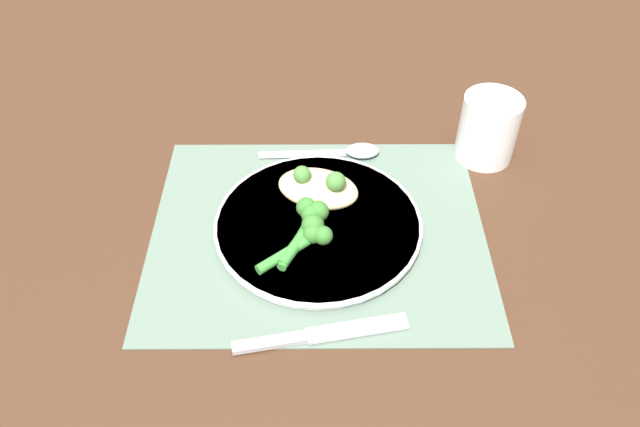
# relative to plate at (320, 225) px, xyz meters

# --- Properties ---
(ground_plane) EXTENTS (3.00, 3.00, 0.00)m
(ground_plane) POSITION_rel_plate_xyz_m (0.00, 0.00, -0.01)
(ground_plane) COLOR #422819
(placemat) EXTENTS (0.43, 0.36, 0.00)m
(placemat) POSITION_rel_plate_xyz_m (0.00, 0.00, -0.01)
(placemat) COLOR slate
(placemat) RESTS_ON ground_plane
(plate) EXTENTS (0.27, 0.27, 0.01)m
(plate) POSITION_rel_plate_xyz_m (0.00, 0.00, 0.00)
(plate) COLOR white
(plate) RESTS_ON placemat
(chicken_fillet) EXTENTS (0.13, 0.10, 0.03)m
(chicken_fillet) POSITION_rel_plate_xyz_m (-0.00, -0.05, 0.02)
(chicken_fillet) COLOR #DBBC89
(chicken_fillet) RESTS_ON plate
(pesto_dollop_primary) EXTENTS (0.03, 0.03, 0.03)m
(pesto_dollop_primary) POSITION_rel_plate_xyz_m (-0.02, -0.03, 0.04)
(pesto_dollop_primary) COLOR #477F38
(pesto_dollop_primary) RESTS_ON chicken_fillet
(pesto_dollop_secondary) EXTENTS (0.02, 0.02, 0.02)m
(pesto_dollop_secondary) POSITION_rel_plate_xyz_m (0.02, -0.05, 0.04)
(pesto_dollop_secondary) COLOR #477F38
(pesto_dollop_secondary) RESTS_ON chicken_fillet
(broccoli_stalk_rear) EXTENTS (0.08, 0.13, 0.03)m
(broccoli_stalk_rear) POSITION_rel_plate_xyz_m (-0.00, -0.01, 0.02)
(broccoli_stalk_rear) COLOR #3D8E38
(broccoli_stalk_rear) RESTS_ON plate
(broccoli_stalk_left) EXTENTS (0.07, 0.11, 0.03)m
(broccoli_stalk_left) POSITION_rel_plate_xyz_m (0.01, 0.00, 0.02)
(broccoli_stalk_left) COLOR #3D8E38
(broccoli_stalk_left) RESTS_ON plate
(broccoli_stalk_right) EXTENTS (0.09, 0.09, 0.03)m
(broccoli_stalk_right) POSITION_rel_plate_xyz_m (0.01, 0.03, 0.02)
(broccoli_stalk_right) COLOR #3D8E38
(broccoli_stalk_right) RESTS_ON plate
(knife) EXTENTS (0.20, 0.05, 0.01)m
(knife) POSITION_rel_plate_xyz_m (-0.00, 0.16, -0.01)
(knife) COLOR silver
(knife) RESTS_ON placemat
(spoon) EXTENTS (0.18, 0.04, 0.01)m
(spoon) POSITION_rel_plate_xyz_m (-0.04, -0.15, -0.00)
(spoon) COLOR silver
(spoon) RESTS_ON placemat
(water_glass) EXTENTS (0.08, 0.08, 0.10)m
(water_glass) POSITION_rel_plate_xyz_m (-0.24, -0.16, 0.04)
(water_glass) COLOR white
(water_glass) RESTS_ON ground_plane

